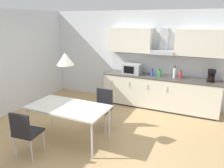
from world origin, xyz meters
name	(u,v)px	position (x,y,z in m)	size (l,w,h in m)	color
ground_plane	(92,139)	(0.00, 0.00, -0.01)	(7.71, 7.57, 0.02)	tan
wall_back	(134,57)	(0.00, 2.57, 1.29)	(6.16, 0.10, 2.59)	silver
kitchen_counter	(159,92)	(0.86, 2.21, 0.45)	(3.05, 0.65, 0.88)	#333333
backsplash_tile	(163,65)	(0.86, 2.51, 1.14)	(3.03, 0.02, 0.52)	silver
upper_wall_cabinets	(163,42)	(0.86, 2.36, 1.79)	(3.03, 0.40, 0.65)	silver
microwave	(132,69)	(0.07, 2.21, 1.02)	(0.48, 0.35, 0.28)	#ADADB2
coffee_maker	(211,76)	(2.09, 2.24, 1.03)	(0.18, 0.19, 0.30)	black
bottle_red	(180,75)	(1.37, 2.23, 0.98)	(0.06, 0.06, 0.23)	red
bottle_white	(175,73)	(1.22, 2.23, 1.02)	(0.07, 0.07, 0.32)	white
bottle_green	(159,73)	(0.83, 2.25, 0.97)	(0.08, 0.08, 0.19)	green
bottle_blue	(152,73)	(0.65, 2.20, 0.97)	(0.07, 0.07, 0.20)	blue
dining_table	(68,108)	(-0.37, -0.22, 0.69)	(1.55, 0.82, 0.73)	silver
chair_far_right	(103,105)	(-0.02, 0.57, 0.53)	(0.40, 0.40, 0.87)	black
chair_near_left	(25,130)	(-0.71, -1.01, 0.53)	(0.44, 0.44, 0.87)	black
pendant_lamp	(65,59)	(-0.37, -0.22, 1.65)	(0.32, 0.32, 0.22)	silver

